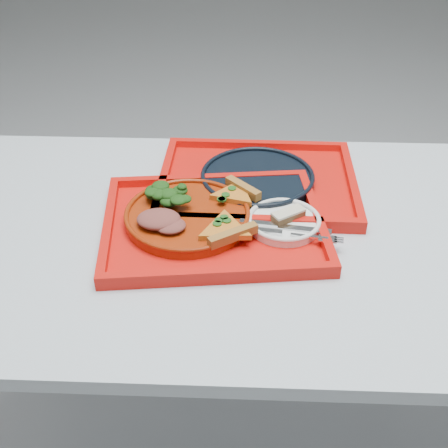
# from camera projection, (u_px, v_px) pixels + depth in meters

# --- Properties ---
(ground) EXTENTS (10.00, 10.00, 0.00)m
(ground) POSITION_uv_depth(u_px,v_px,m) (285.00, 441.00, 1.61)
(ground) COLOR gray
(ground) RESTS_ON ground
(table) EXTENTS (1.60, 0.80, 0.75)m
(table) POSITION_uv_depth(u_px,v_px,m) (304.00, 258.00, 1.21)
(table) COLOR #B2BFC7
(table) RESTS_ON ground
(tray_main) EXTENTS (0.49, 0.40, 0.01)m
(tray_main) POSITION_uv_depth(u_px,v_px,m) (214.00, 226.00, 1.17)
(tray_main) COLOR red
(tray_main) RESTS_ON table
(tray_far) EXTENTS (0.46, 0.36, 0.01)m
(tray_far) POSITION_uv_depth(u_px,v_px,m) (257.00, 184.00, 1.30)
(tray_far) COLOR red
(tray_far) RESTS_ON table
(dinner_plate) EXTENTS (0.26, 0.26, 0.02)m
(dinner_plate) POSITION_uv_depth(u_px,v_px,m) (188.00, 217.00, 1.17)
(dinner_plate) COLOR maroon
(dinner_plate) RESTS_ON tray_main
(side_plate) EXTENTS (0.15, 0.15, 0.01)m
(side_plate) POSITION_uv_depth(u_px,v_px,m) (284.00, 223.00, 1.15)
(side_plate) COLOR white
(side_plate) RESTS_ON tray_main
(navy_plate) EXTENTS (0.26, 0.26, 0.02)m
(navy_plate) POSITION_uv_depth(u_px,v_px,m) (257.00, 179.00, 1.29)
(navy_plate) COLOR black
(navy_plate) RESTS_ON tray_far
(pizza_slice_a) EXTENTS (0.15, 0.16, 0.02)m
(pizza_slice_a) POSITION_uv_depth(u_px,v_px,m) (225.00, 227.00, 1.11)
(pizza_slice_a) COLOR gold
(pizza_slice_a) RESTS_ON dinner_plate
(pizza_slice_b) EXTENTS (0.14, 0.14, 0.02)m
(pizza_slice_b) POSITION_uv_depth(u_px,v_px,m) (234.00, 193.00, 1.21)
(pizza_slice_b) COLOR gold
(pizza_slice_b) RESTS_ON dinner_plate
(salad_heap) EXTENTS (0.09, 0.08, 0.04)m
(salad_heap) POSITION_uv_depth(u_px,v_px,m) (169.00, 192.00, 1.19)
(salad_heap) COLOR black
(salad_heap) RESTS_ON dinner_plate
(meat_portion) EXTENTS (0.09, 0.07, 0.03)m
(meat_portion) POSITION_uv_depth(u_px,v_px,m) (159.00, 219.00, 1.12)
(meat_portion) COLOR brown
(meat_portion) RESTS_ON dinner_plate
(dessert_bar) EXTENTS (0.07, 0.06, 0.02)m
(dessert_bar) POSITION_uv_depth(u_px,v_px,m) (288.00, 215.00, 1.15)
(dessert_bar) COLOR #4A2C18
(dessert_bar) RESTS_ON side_plate
(knife) EXTENTS (0.19, 0.04, 0.01)m
(knife) POSITION_uv_depth(u_px,v_px,m) (285.00, 226.00, 1.13)
(knife) COLOR silver
(knife) RESTS_ON side_plate
(fork) EXTENTS (0.19, 0.05, 0.01)m
(fork) POSITION_uv_depth(u_px,v_px,m) (290.00, 234.00, 1.11)
(fork) COLOR silver
(fork) RESTS_ON side_plate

